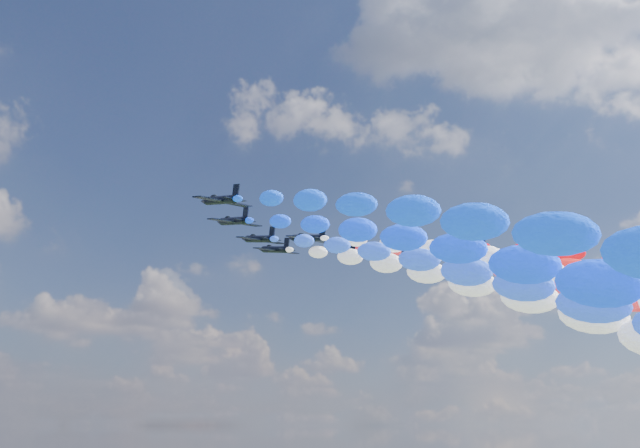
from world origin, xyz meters
TOP-DOWN VIEW (x-y plane):
  - jet_0 at (-25.49, -5.45)m, footprint 9.36×12.59m
  - trail_0 at (-25.49, -69.96)m, footprint 6.58×125.58m
  - jet_1 at (-17.51, 4.48)m, footprint 9.53×12.71m
  - trail_1 at (-17.51, -60.03)m, footprint 6.58×125.58m
  - jet_2 at (-7.06, 13.14)m, footprint 9.11×12.41m
  - trail_2 at (-7.06, -51.37)m, footprint 6.58×125.58m
  - jet_3 at (-0.25, 7.34)m, footprint 9.50×12.69m
  - jet_4 at (0.13, 18.95)m, footprint 9.22×12.49m
  - trail_4 at (0.13, -45.56)m, footprint 6.58×125.58m
  - jet_5 at (10.16, 10.70)m, footprint 9.69×12.82m
  - jet_6 at (15.89, 5.00)m, footprint 9.75×12.86m
  - jet_7 at (27.39, -5.04)m, footprint 9.32×12.56m

SIDE VIEW (x-z plane):
  - trail_0 at x=-25.49m, z-range 63.11..111.56m
  - trail_1 at x=-17.51m, z-range 63.11..111.56m
  - trail_2 at x=-7.06m, z-range 63.11..111.56m
  - trail_4 at x=0.13m, z-range 63.11..111.56m
  - jet_0 at x=-25.49m, z-range 106.80..111.62m
  - jet_1 at x=-17.51m, z-range 106.80..111.62m
  - jet_2 at x=-7.06m, z-range 106.80..111.62m
  - jet_3 at x=-0.25m, z-range 106.80..111.62m
  - jet_4 at x=0.13m, z-range 106.80..111.62m
  - jet_5 at x=10.16m, z-range 106.80..111.62m
  - jet_6 at x=15.89m, z-range 106.80..111.62m
  - jet_7 at x=27.39m, z-range 106.80..111.62m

